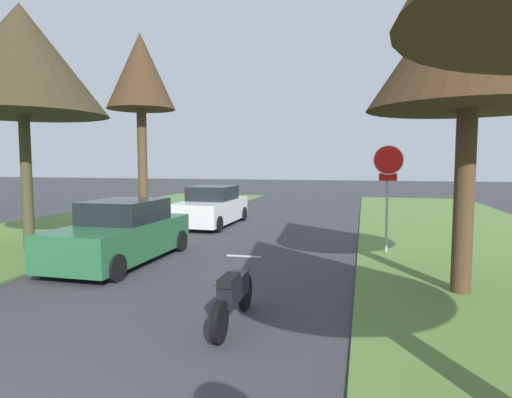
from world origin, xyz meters
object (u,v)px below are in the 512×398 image
object	(u,v)px
street_tree_left_mid_a	(21,60)
parked_sedan_green	(122,234)
street_tree_right_mid_a	(471,34)
parked_motorcycle	(233,295)
street_tree_left_mid_b	(141,74)
stop_sign_far	(388,175)
parked_sedan_white	(212,207)

from	to	relation	value
street_tree_left_mid_a	parked_sedan_green	world-z (taller)	street_tree_left_mid_a
street_tree_right_mid_a	parked_sedan_green	xyz separation A→B (m)	(-7.80, 0.88, -4.16)
parked_motorcycle	street_tree_left_mid_a	bearing A→B (deg)	151.33
street_tree_left_mid_a	parked_sedan_green	size ratio (longest dim) A/B	1.55
parked_motorcycle	parked_sedan_green	bearing A→B (deg)	139.38
street_tree_right_mid_a	street_tree_left_mid_a	bearing A→B (deg)	172.61
street_tree_left_mid_b	parked_motorcycle	world-z (taller)	street_tree_left_mid_b
parked_sedan_green	stop_sign_far	bearing A→B (deg)	21.70
stop_sign_far	street_tree_left_mid_a	distance (m)	10.60
stop_sign_far	street_tree_right_mid_a	world-z (taller)	street_tree_right_mid_a
parked_sedan_green	parked_motorcycle	world-z (taller)	parked_sedan_green
stop_sign_far	street_tree_left_mid_b	world-z (taller)	street_tree_left_mid_b
street_tree_left_mid_b	parked_sedan_green	size ratio (longest dim) A/B	1.83
street_tree_left_mid_b	parked_sedan_green	bearing A→B (deg)	-65.14
street_tree_left_mid_a	parked_sedan_white	world-z (taller)	street_tree_left_mid_a
street_tree_left_mid_a	parked_motorcycle	size ratio (longest dim) A/B	3.34
parked_motorcycle	street_tree_left_mid_b	bearing A→B (deg)	124.25
stop_sign_far	parked_sedan_white	bearing A→B (deg)	148.16
street_tree_left_mid_b	parked_motorcycle	distance (m)	14.68
street_tree_left_mid_a	parked_motorcycle	xyz separation A→B (m)	(7.32, -4.00, -4.87)
stop_sign_far	parked_motorcycle	world-z (taller)	stop_sign_far
street_tree_right_mid_a	stop_sign_far	bearing A→B (deg)	109.03
street_tree_left_mid_a	stop_sign_far	bearing A→B (deg)	11.79
street_tree_left_mid_a	parked_sedan_white	xyz separation A→B (m)	(3.30, 6.16, -4.63)
street_tree_left_mid_a	parked_sedan_green	distance (m)	5.72
street_tree_right_mid_a	street_tree_left_mid_a	world-z (taller)	street_tree_left_mid_a
street_tree_left_mid_a	parked_sedan_white	size ratio (longest dim) A/B	1.55
stop_sign_far	parked_sedan_green	world-z (taller)	stop_sign_far
street_tree_right_mid_a	parked_motorcycle	world-z (taller)	street_tree_right_mid_a
stop_sign_far	street_tree_right_mid_a	size ratio (longest dim) A/B	0.47
street_tree_right_mid_a	parked_motorcycle	size ratio (longest dim) A/B	3.06
stop_sign_far	street_tree_left_mid_a	size ratio (longest dim) A/B	0.43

